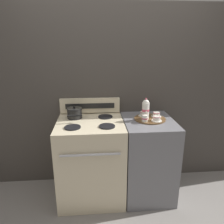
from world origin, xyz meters
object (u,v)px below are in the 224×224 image
at_px(serving_tray, 150,119).
at_px(teacup_right, 157,119).
at_px(teapot, 146,109).
at_px(teacup_front, 144,114).
at_px(stove, 91,160).
at_px(teacup_left, 156,114).
at_px(creamer_jug, 145,118).
at_px(saucepan, 75,113).

bearing_deg(serving_tray, teacup_right, -62.40).
relative_size(teapot, teacup_front, 2.06).
height_order(stove, teacup_right, teacup_right).
bearing_deg(teacup_left, teacup_right, -105.13).
relative_size(stove, teapot, 3.90).
relative_size(teapot, creamer_jug, 3.36).
xyz_separation_m(stove, teacup_right, (0.72, -0.06, 0.50)).
xyz_separation_m(teapot, creamer_jug, (-0.02, -0.08, -0.08)).
bearing_deg(teacup_right, teacup_front, 119.78).
bearing_deg(saucepan, teapot, -9.86).
height_order(stove, saucepan, saucepan).
distance_m(teacup_left, creamer_jug, 0.23).
relative_size(teacup_left, teacup_front, 1.00).
xyz_separation_m(teacup_right, teacup_front, (-0.10, 0.18, 0.00)).
bearing_deg(teacup_left, serving_tray, -150.03).
relative_size(teapot, teacup_left, 2.06).
height_order(teacup_left, teacup_front, same).
xyz_separation_m(saucepan, creamer_jug, (0.77, -0.21, -0.02)).
distance_m(saucepan, teapot, 0.80).
distance_m(saucepan, serving_tray, 0.86).
bearing_deg(serving_tray, teapot, -159.93).
bearing_deg(stove, saucepan, 139.74).
height_order(serving_tray, teacup_left, teacup_left).
xyz_separation_m(serving_tray, teacup_front, (-0.05, 0.09, 0.03)).
xyz_separation_m(stove, teacup_left, (0.76, 0.08, 0.50)).
height_order(stove, teapot, teapot).
xyz_separation_m(saucepan, teacup_left, (0.94, -0.06, -0.03)).
bearing_deg(creamer_jug, teacup_front, 81.18).
relative_size(saucepan, teapot, 1.10).
bearing_deg(creamer_jug, teacup_right, 2.49).
bearing_deg(stove, serving_tray, 2.86).
bearing_deg(teapot, saucepan, 170.14).
distance_m(saucepan, teacup_left, 0.94).
relative_size(stove, creamer_jug, 13.11).
xyz_separation_m(serving_tray, teacup_left, (0.09, 0.05, 0.03)).
bearing_deg(teacup_left, saucepan, 176.07).
bearing_deg(saucepan, teacup_front, -2.03).
xyz_separation_m(teapot, teacup_front, (0.01, 0.11, -0.09)).
relative_size(stove, serving_tray, 2.67).
height_order(serving_tray, creamer_jug, creamer_jug).
relative_size(serving_tray, teacup_right, 3.00).
relative_size(serving_tray, teacup_front, 3.00).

